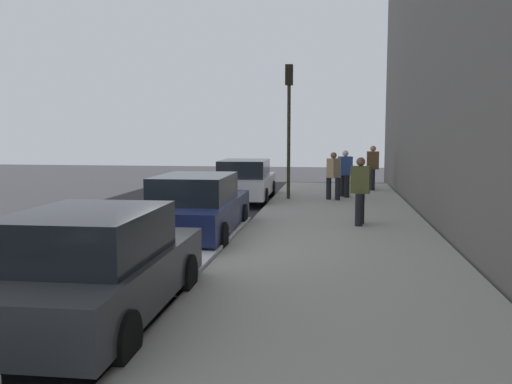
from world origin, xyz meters
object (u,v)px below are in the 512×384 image
Objects in this scene: parked_car_charcoal at (95,267)px; parked_car_white at (245,181)px; parked_car_navy at (197,207)px; pedestrian_tan_coat at (333,174)px; pedestrian_blue_coat at (345,172)px; pedestrian_brown_coat at (373,166)px; traffic_light_pole at (289,109)px; pedestrian_olive_coat at (360,189)px.

parked_car_charcoal and parked_car_white have the same top height.
parked_car_navy is 7.49m from pedestrian_tan_coat.
parked_car_charcoal is 2.53× the size of pedestrian_blue_coat.
pedestrian_blue_coat is 2.90m from pedestrian_brown_coat.
parked_car_charcoal is at bearing 166.58° from pedestrian_tan_coat.
traffic_light_pole is at bearing -92.87° from parked_car_white.
pedestrian_olive_coat is at bearing -26.35° from parked_car_charcoal.
pedestrian_tan_coat reaches higher than parked_car_charcoal.
traffic_light_pole is (12.72, -1.44, 2.53)m from parked_car_charcoal.
parked_car_navy is 8.51m from pedestrian_blue_coat.
parked_car_navy is 6.99m from parked_car_white.
traffic_light_pole is (-3.47, 3.15, 2.17)m from pedestrian_brown_coat.
pedestrian_tan_coat is 0.35× the size of traffic_light_pole.
parked_car_navy is 7.53m from traffic_light_pole.
parked_car_navy is 11.41m from pedestrian_brown_coat.
pedestrian_olive_coat is at bearing -144.57° from parked_car_white.
pedestrian_brown_coat is (10.38, -4.73, 0.35)m from parked_car_navy.
parked_car_white is at bearing 101.53° from pedestrian_blue_coat.
pedestrian_blue_coat is at bearing -24.79° from parked_car_navy.
pedestrian_tan_coat is at bearing 155.45° from pedestrian_blue_coat.
pedestrian_blue_coat is (0.93, -0.42, 0.02)m from pedestrian_tan_coat.
pedestrian_olive_coat is (-5.36, -3.82, 0.30)m from parked_car_white.
pedestrian_tan_coat is (12.60, -3.01, 0.27)m from parked_car_charcoal.
pedestrian_brown_coat is (2.66, -1.16, 0.06)m from pedestrian_blue_coat.
pedestrian_brown_coat is at bearing -42.29° from traffic_light_pole.
pedestrian_olive_coat reaches higher than parked_car_charcoal.
pedestrian_olive_coat is 0.37× the size of traffic_light_pole.
pedestrian_blue_coat is at bearing 2.38° from pedestrian_olive_coat.
pedestrian_tan_coat is 2.75m from traffic_light_pole.
parked_car_white is at bearing 0.61° from parked_car_charcoal.
parked_car_navy is at bearing 1.36° from parked_car_charcoal.
pedestrian_tan_coat is (6.80, -3.14, 0.27)m from parked_car_navy.
pedestrian_olive_coat is at bearing -157.00° from traffic_light_pole.
parked_car_charcoal is 0.92× the size of parked_car_white.
parked_car_white is 2.58× the size of pedestrian_brown_coat.
pedestrian_olive_coat reaches higher than parked_car_navy.
pedestrian_olive_coat is 6.16m from traffic_light_pole.
parked_car_white is (12.80, 0.14, 0.00)m from parked_car_charcoal.
pedestrian_olive_coat is (-5.17, -0.68, 0.03)m from pedestrian_tan_coat.
pedestrian_blue_coat is at bearing -78.47° from parked_car_white.
parked_car_navy is at bearing 155.18° from pedestrian_tan_coat.
pedestrian_brown_coat reaches higher than pedestrian_blue_coat.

